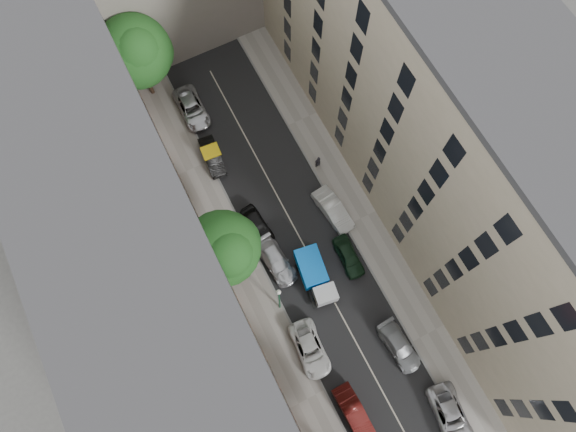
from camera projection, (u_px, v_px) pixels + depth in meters
ground at (304, 246)px, 43.86m from camera, size 120.00×120.00×0.00m
road_surface at (304, 246)px, 43.85m from camera, size 8.00×44.00×0.02m
sidewalk_left at (246, 275)px, 42.97m from camera, size 3.00×44.00×0.15m
sidewalk_right at (360, 219)px, 44.61m from camera, size 3.00×44.00×0.15m
building_left at (157, 279)px, 32.78m from camera, size 8.00×44.00×20.00m
building_right at (447, 140)px, 36.05m from camera, size 8.00×44.00×20.00m
tarp_truck at (315, 275)px, 41.79m from camera, size 2.55×5.04×2.22m
car_left_1 at (354, 412)px, 38.86m from camera, size 1.63×4.32×1.41m
car_left_2 at (310, 349)px, 40.42m from camera, size 2.57×4.90×1.32m
car_left_3 at (276, 261)px, 42.75m from camera, size 2.37×4.82×1.35m
car_left_4 at (257, 225)px, 43.83m from camera, size 1.94×3.94×1.29m
car_left_5 at (212, 157)px, 45.92m from camera, size 1.72×4.15×1.33m
car_left_6 at (192, 108)px, 47.52m from camera, size 2.32×4.95×1.37m
car_right_0 at (451, 416)px, 38.77m from camera, size 2.94×5.21×1.37m
car_right_1 at (399, 346)px, 40.51m from camera, size 2.12×4.55×1.29m
car_right_2 at (349, 256)px, 42.89m from camera, size 1.79×3.96×1.32m
car_right_3 at (333, 210)px, 44.16m from camera, size 2.14×4.69×1.49m
tree_mid at (224, 250)px, 37.29m from camera, size 5.89×5.70×9.27m
tree_far at (137, 53)px, 43.09m from camera, size 6.40×6.28×9.24m
lamp_post at (279, 298)px, 38.16m from camera, size 0.36×0.36×6.66m
pedestrian at (318, 162)px, 45.40m from camera, size 0.65×0.48×1.66m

